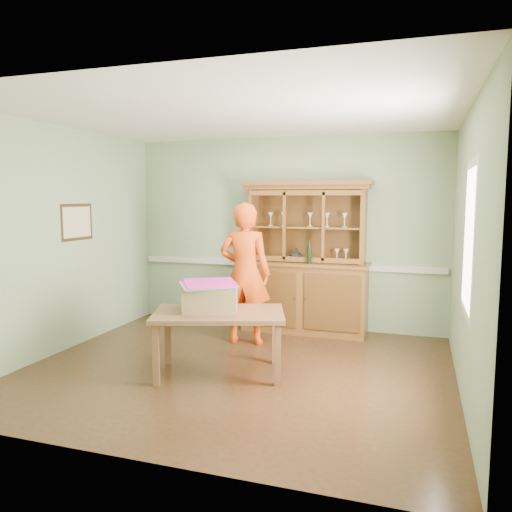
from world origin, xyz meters
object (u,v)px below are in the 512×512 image
(cardboard_box, at_px, (211,299))
(dining_table, at_px, (219,319))
(china_hutch, at_px, (305,279))
(person, at_px, (245,273))

(cardboard_box, bearing_deg, dining_table, -9.01)
(china_hutch, xyz_separation_m, person, (-0.60, -0.79, 0.17))
(cardboard_box, xyz_separation_m, person, (-0.03, 1.16, 0.10))
(china_hutch, xyz_separation_m, dining_table, (-0.48, -1.96, -0.14))
(dining_table, distance_m, person, 1.22)
(dining_table, height_order, person, person)
(dining_table, height_order, cardboard_box, cardboard_box)
(cardboard_box, distance_m, person, 1.16)
(cardboard_box, bearing_deg, china_hutch, 73.55)
(china_hutch, bearing_deg, person, -127.33)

